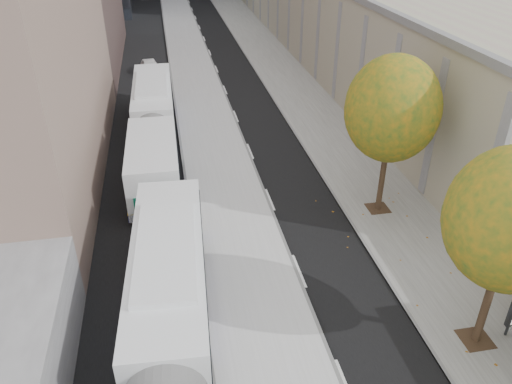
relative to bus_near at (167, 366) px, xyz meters
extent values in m
cube|color=#BBBBBB|center=(3.44, 22.51, -1.58)|extent=(4.25, 150.00, 0.15)
cube|color=gray|center=(11.44, 22.51, -1.61)|extent=(4.75, 150.00, 0.08)
cylinder|color=#2E2014|center=(10.92, 0.51, 0.05)|extent=(0.28, 0.28, 3.24)
cylinder|color=#2E2014|center=(10.92, 9.51, 0.12)|extent=(0.28, 0.28, 3.38)
sphere|color=#20561C|center=(10.92, 9.51, 3.83)|extent=(4.40, 4.40, 4.40)
cube|color=white|center=(0.00, 0.01, -0.14)|extent=(3.60, 18.25, 3.02)
cube|color=black|center=(0.00, 0.01, 0.41)|extent=(3.62, 17.53, 1.05)
cube|color=white|center=(-0.19, 18.97, -0.17)|extent=(2.77, 17.83, 2.97)
cube|color=black|center=(-0.19, 18.97, 0.38)|extent=(2.83, 17.12, 1.03)
cube|color=#076949|center=(-0.19, 10.10, -0.51)|extent=(1.88, 0.08, 1.15)
imported|color=white|center=(-0.45, 35.14, -1.01)|extent=(1.76, 3.84, 1.28)
camera|label=1|loc=(0.73, -10.62, 12.18)|focal=35.00mm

